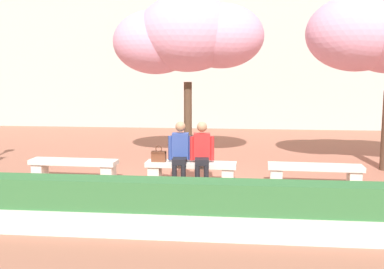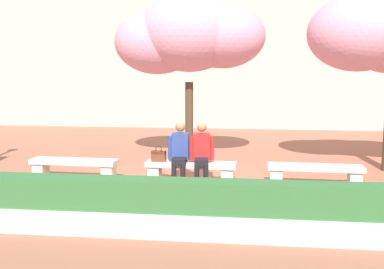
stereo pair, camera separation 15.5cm
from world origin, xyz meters
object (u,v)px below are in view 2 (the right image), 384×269
(handbag, at_px, (159,155))
(stone_bench_near_west, at_px, (191,169))
(stone_bench_west_end, at_px, (74,166))
(cherry_tree_main, at_px, (190,37))
(person_seated_left, at_px, (180,150))
(stone_bench_center, at_px, (315,172))
(person_seated_right, at_px, (202,151))

(handbag, bearing_deg, stone_bench_near_west, 2.08)
(stone_bench_near_west, relative_size, handbag, 5.60)
(stone_bench_west_end, xyz_separation_m, handbag, (1.85, -0.02, 0.27))
(handbag, height_order, cherry_tree_main, cherry_tree_main)
(person_seated_left, bearing_deg, stone_bench_near_west, 13.58)
(stone_bench_west_end, height_order, person_seated_left, person_seated_left)
(stone_bench_west_end, distance_m, person_seated_left, 2.34)
(person_seated_left, height_order, cherry_tree_main, cherry_tree_main)
(handbag, bearing_deg, cherry_tree_main, 81.05)
(stone_bench_near_west, height_order, cherry_tree_main, cherry_tree_main)
(stone_bench_center, height_order, person_seated_left, person_seated_left)
(stone_bench_near_west, xyz_separation_m, person_seated_left, (-0.22, -0.05, 0.39))
(stone_bench_near_west, relative_size, person_seated_right, 1.47)
(stone_bench_center, distance_m, person_seated_left, 2.78)
(stone_bench_near_west, bearing_deg, handbag, -177.92)
(stone_bench_west_end, height_order, person_seated_right, person_seated_right)
(stone_bench_west_end, height_order, stone_bench_center, same)
(person_seated_left, bearing_deg, cherry_tree_main, 92.16)
(person_seated_right, relative_size, cherry_tree_main, 0.31)
(stone_bench_center, xyz_separation_m, cherry_tree_main, (-2.84, 2.29, 2.87))
(stone_bench_center, height_order, handbag, handbag)
(handbag, bearing_deg, stone_bench_center, 0.44)
(person_seated_right, bearing_deg, person_seated_left, -179.98)
(stone_bench_near_west, distance_m, stone_bench_center, 2.53)
(stone_bench_west_end, bearing_deg, stone_bench_near_west, 0.00)
(stone_bench_center, relative_size, cherry_tree_main, 0.45)
(stone_bench_near_west, relative_size, person_seated_left, 1.47)
(stone_bench_center, distance_m, cherry_tree_main, 4.64)
(person_seated_right, bearing_deg, cherry_tree_main, 102.99)
(cherry_tree_main, bearing_deg, stone_bench_near_west, -82.29)
(stone_bench_near_west, xyz_separation_m, handbag, (-0.67, -0.02, 0.27))
(stone_bench_west_end, bearing_deg, stone_bench_center, 0.00)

